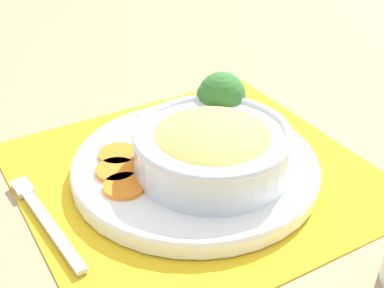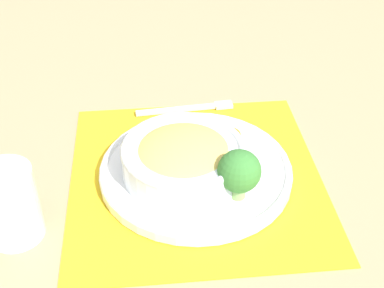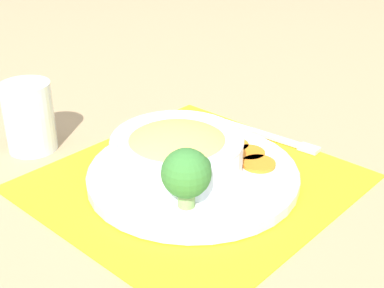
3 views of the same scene
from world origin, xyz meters
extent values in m
plane|color=tan|center=(0.00, 0.00, 0.00)|extent=(4.00, 4.00, 0.00)
cube|color=yellow|center=(0.00, 0.00, 0.00)|extent=(0.45, 0.44, 0.00)
cylinder|color=white|center=(0.00, 0.00, 0.01)|extent=(0.30, 0.30, 0.02)
torus|color=white|center=(0.00, 0.00, 0.02)|extent=(0.30, 0.30, 0.01)
cylinder|color=silver|center=(0.01, -0.02, 0.04)|extent=(0.19, 0.19, 0.05)
torus|color=silver|center=(0.01, -0.02, 0.07)|extent=(0.19, 0.19, 0.01)
ellipsoid|color=#E0B75B|center=(0.01, -0.02, 0.06)|extent=(0.15, 0.15, 0.05)
cylinder|color=#84AD5B|center=(0.08, 0.05, 0.03)|extent=(0.02, 0.02, 0.02)
sphere|color=#387A33|center=(0.08, 0.05, 0.07)|extent=(0.06, 0.06, 0.06)
sphere|color=#387A33|center=(0.06, 0.05, 0.07)|extent=(0.03, 0.03, 0.03)
sphere|color=#387A33|center=(0.09, 0.04, 0.07)|extent=(0.03, 0.03, 0.03)
cylinder|color=orange|center=(-0.07, 0.07, 0.02)|extent=(0.05, 0.05, 0.01)
cylinder|color=orange|center=(-0.09, 0.04, 0.02)|extent=(0.05, 0.05, 0.01)
cylinder|color=orange|center=(-0.10, 0.01, 0.02)|extent=(0.05, 0.05, 0.01)
cylinder|color=silver|center=(0.07, -0.27, 0.06)|extent=(0.08, 0.08, 0.11)
cylinder|color=silver|center=(0.07, -0.27, 0.04)|extent=(0.07, 0.07, 0.07)
cube|color=silver|center=(-0.19, 0.02, 0.01)|extent=(0.02, 0.18, 0.01)
cube|color=silver|center=(-0.19, 0.09, 0.01)|extent=(0.02, 0.03, 0.01)
camera|label=1|loc=(-0.33, -0.43, 0.39)|focal=50.00mm
camera|label=2|loc=(0.63, -0.14, 0.56)|focal=50.00mm
camera|label=3|loc=(0.54, 0.39, 0.40)|focal=50.00mm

